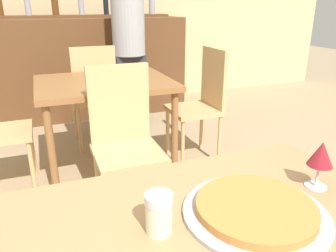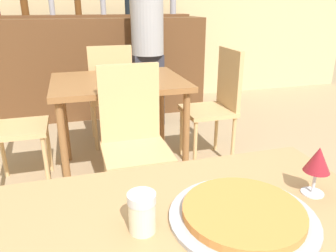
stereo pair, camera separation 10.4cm
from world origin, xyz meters
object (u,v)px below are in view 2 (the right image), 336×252
object	(u,v)px
chair_far_side_back	(111,90)
pizza_tray	(243,214)
cheese_shaker	(142,212)
person_standing	(148,45)
chair_far_side_left	(3,117)
chair_far_side_front	(133,133)
chair_far_side_right	(218,99)
wine_glass	(318,161)

from	to	relation	value
chair_far_side_back	pizza_tray	distance (m)	2.32
chair_far_side_back	cheese_shaker	size ratio (longest dim) A/B	8.60
person_standing	chair_far_side_left	bearing A→B (deg)	-140.95
chair_far_side_front	chair_far_side_left	world-z (taller)	same
chair_far_side_front	person_standing	bearing A→B (deg)	73.67
chair_far_side_left	pizza_tray	xyz separation A→B (m)	(0.92, -1.75, 0.21)
pizza_tray	person_standing	size ratio (longest dim) A/B	0.25
cheese_shaker	person_standing	xyz separation A→B (m)	(0.66, 2.77, 0.10)
cheese_shaker	person_standing	size ratio (longest dim) A/B	0.07
chair_far_side_right	cheese_shaker	bearing A→B (deg)	-30.41
chair_far_side_right	chair_far_side_front	bearing A→B (deg)	-55.72
cheese_shaker	wine_glass	bearing A→B (deg)	2.65
pizza_tray	chair_far_side_front	bearing A→B (deg)	94.45
chair_far_side_right	chair_far_side_left	bearing A→B (deg)	-90.00
chair_far_side_back	chair_far_side_left	size ratio (longest dim) A/B	1.00
chair_far_side_front	chair_far_side_right	bearing A→B (deg)	34.28
chair_far_side_front	chair_far_side_right	xyz separation A→B (m)	(0.82, 0.56, 0.00)
chair_far_side_back	chair_far_side_right	distance (m)	1.00
person_standing	wine_glass	distance (m)	2.75
cheese_shaker	chair_far_side_back	bearing A→B (deg)	85.35
chair_far_side_front	pizza_tray	distance (m)	1.21
chair_far_side_front	cheese_shaker	xyz separation A→B (m)	(-0.19, -1.16, 0.25)
chair_far_side_front	wine_glass	world-z (taller)	chair_far_side_front
chair_far_side_left	wine_glass	bearing A→B (deg)	-144.86
chair_far_side_front	person_standing	world-z (taller)	person_standing
wine_glass	pizza_tray	bearing A→B (deg)	-168.53
person_standing	chair_far_side_back	bearing A→B (deg)	-133.96
chair_far_side_front	chair_far_side_back	xyz separation A→B (m)	(-0.00, 1.12, 0.00)
chair_far_side_right	wine_glass	xyz separation A→B (m)	(-0.46, -1.69, 0.30)
person_standing	chair_far_side_front	bearing A→B (deg)	-106.33
chair_far_side_front	wine_glass	size ratio (longest dim) A/B	6.05
person_standing	wine_glass	bearing A→B (deg)	-92.17
chair_far_side_back	chair_far_side_left	distance (m)	1.00
chair_far_side_back	wine_glass	world-z (taller)	chair_far_side_back
chair_far_side_right	person_standing	world-z (taller)	person_standing
chair_far_side_left	pizza_tray	world-z (taller)	chair_far_side_left
wine_glass	person_standing	bearing A→B (deg)	87.83
pizza_tray	wine_glass	size ratio (longest dim) A/B	2.59
cheese_shaker	person_standing	bearing A→B (deg)	76.64
chair_far_side_left	person_standing	size ratio (longest dim) A/B	0.58
cheese_shaker	pizza_tray	bearing A→B (deg)	-6.23
pizza_tray	person_standing	bearing A→B (deg)	82.28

